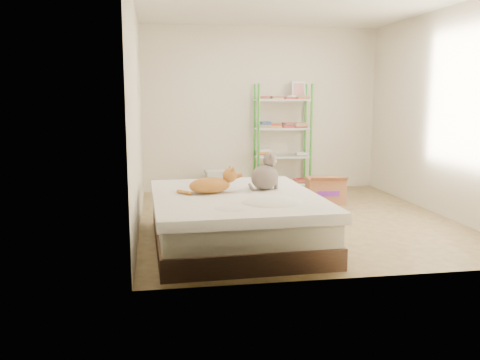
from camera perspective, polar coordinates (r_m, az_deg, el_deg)
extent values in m
cube|color=tan|center=(6.39, 6.18, -4.34)|extent=(3.80, 4.20, 0.01)
cube|color=silver|center=(6.30, 6.62, 19.30)|extent=(3.80, 4.20, 0.01)
cube|color=beige|center=(8.25, 2.42, 7.94)|extent=(3.80, 0.01, 2.60)
cube|color=beige|center=(4.23, 14.13, 6.23)|extent=(3.80, 0.01, 2.60)
cube|color=beige|center=(5.98, -11.56, 7.19)|extent=(0.01, 4.20, 2.60)
cube|color=beige|center=(6.97, 21.74, 7.00)|extent=(0.01, 4.20, 2.60)
cube|color=brown|center=(5.27, -0.55, -6.14)|extent=(1.68, 2.07, 0.20)
cube|color=#F2EDCC|center=(5.21, -0.55, -3.89)|extent=(1.63, 2.01, 0.22)
cube|color=white|center=(5.18, -0.55, -2.15)|extent=(1.71, 2.11, 0.10)
cylinder|color=green|center=(7.88, 2.11, 4.59)|extent=(0.04, 0.04, 1.70)
cylinder|color=green|center=(8.19, 1.66, 4.78)|extent=(0.04, 0.04, 1.70)
cylinder|color=green|center=(8.09, 7.97, 4.63)|extent=(0.04, 0.04, 1.70)
cylinder|color=green|center=(8.39, 7.32, 4.82)|extent=(0.04, 0.04, 1.70)
cube|color=silver|center=(8.22, 4.72, -0.51)|extent=(0.86, 0.34, 0.02)
cube|color=silver|center=(8.16, 4.77, 2.61)|extent=(0.86, 0.34, 0.02)
cube|color=silver|center=(8.11, 4.81, 5.77)|extent=(0.86, 0.34, 0.02)
cube|color=silver|center=(8.10, 4.85, 8.94)|extent=(0.86, 0.34, 0.02)
cube|color=#C33B31|center=(8.14, 2.68, -0.17)|extent=(0.20, 0.16, 0.09)
cube|color=#C33B31|center=(8.21, 4.73, -0.11)|extent=(0.20, 0.16, 0.09)
cube|color=#C33B31|center=(8.29, 6.74, -0.05)|extent=(0.20, 0.16, 0.09)
cube|color=#C33B31|center=(8.08, 2.71, 2.98)|extent=(0.20, 0.16, 0.09)
cube|color=#C33B31|center=(8.23, 6.80, 3.04)|extent=(0.20, 0.16, 0.09)
cube|color=#C33B31|center=(8.04, 2.73, 6.17)|extent=(0.20, 0.16, 0.09)
cube|color=#C33B31|center=(8.09, 4.13, 6.17)|extent=(0.20, 0.16, 0.09)
cube|color=#C33B31|center=(8.14, 5.50, 6.17)|extent=(0.20, 0.16, 0.09)
cube|color=#C33B31|center=(8.19, 6.86, 6.17)|extent=(0.20, 0.16, 0.09)
cube|color=#C33B31|center=(8.03, 2.76, 9.37)|extent=(0.20, 0.16, 0.09)
cube|color=#C33B31|center=(8.07, 4.16, 9.36)|extent=(0.20, 0.16, 0.09)
cube|color=#C33B31|center=(8.12, 5.55, 9.34)|extent=(0.20, 0.16, 0.09)
cube|color=#C33B31|center=(8.18, 6.93, 9.32)|extent=(0.20, 0.16, 0.09)
cube|color=white|center=(8.22, 6.61, 9.99)|extent=(0.22, 0.08, 0.28)
cube|color=red|center=(8.20, 6.64, 9.99)|extent=(0.17, 0.05, 0.21)
cube|color=#A6653F|center=(7.35, 9.55, -1.16)|extent=(0.56, 0.47, 0.36)
cube|color=#6F239F|center=(7.16, 10.28, -1.51)|extent=(0.31, 0.05, 0.08)
cube|color=#A6653F|center=(7.13, 10.11, -0.03)|extent=(0.53, 0.22, 0.11)
cube|color=silver|center=(7.99, -2.80, -0.30)|extent=(0.30, 0.26, 0.33)
cube|color=silver|center=(7.96, -2.81, 0.98)|extent=(0.33, 0.30, 0.03)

